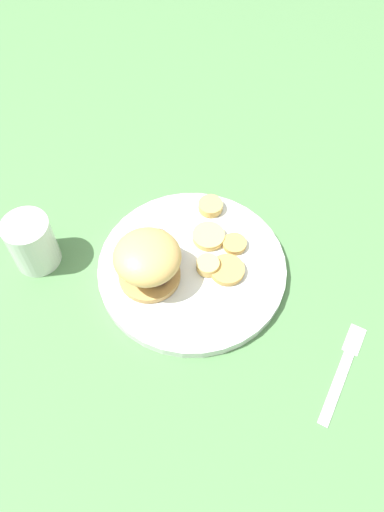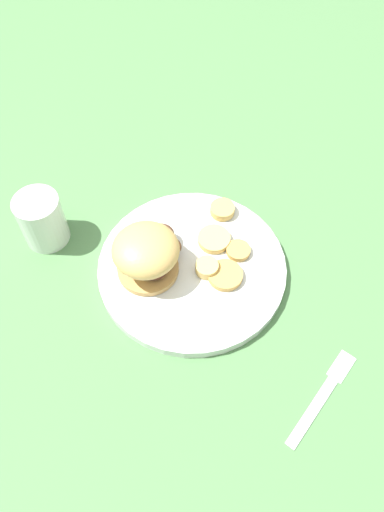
# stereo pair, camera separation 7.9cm
# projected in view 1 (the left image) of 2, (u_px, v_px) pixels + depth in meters

# --- Properties ---
(ground_plane) EXTENTS (4.00, 4.00, 0.00)m
(ground_plane) POSITION_uv_depth(u_px,v_px,m) (192.00, 271.00, 0.83)
(ground_plane) COLOR #4C7A47
(dinner_plate) EXTENTS (0.31, 0.31, 0.02)m
(dinner_plate) POSITION_uv_depth(u_px,v_px,m) (192.00, 267.00, 0.82)
(dinner_plate) COLOR silver
(dinner_plate) RESTS_ON ground_plane
(sandwich) EXTENTS (0.11, 0.13, 0.08)m
(sandwich) POSITION_uv_depth(u_px,v_px,m) (149.00, 259.00, 0.76)
(sandwich) COLOR tan
(sandwich) RESTS_ON dinner_plate
(potato_round_0) EXTENTS (0.04, 0.04, 0.01)m
(potato_round_0) POSITION_uv_depth(u_px,v_px,m) (210.00, 206.00, 0.87)
(potato_round_0) COLOR tan
(potato_round_0) RESTS_ON dinner_plate
(potato_round_1) EXTENTS (0.06, 0.06, 0.01)m
(potato_round_1) POSITION_uv_depth(u_px,v_px,m) (227.00, 270.00, 0.80)
(potato_round_1) COLOR tan
(potato_round_1) RESTS_ON dinner_plate
(potato_round_2) EXTENTS (0.04, 0.04, 0.02)m
(potato_round_2) POSITION_uv_depth(u_px,v_px,m) (208.00, 265.00, 0.80)
(potato_round_2) COLOR #DBB766
(potato_round_2) RESTS_ON dinner_plate
(potato_round_3) EXTENTS (0.05, 0.05, 0.01)m
(potato_round_3) POSITION_uv_depth(u_px,v_px,m) (207.00, 235.00, 0.83)
(potato_round_3) COLOR #DBB766
(potato_round_3) RESTS_ON dinner_plate
(potato_round_4) EXTENTS (0.04, 0.04, 0.01)m
(potato_round_4) POSITION_uv_depth(u_px,v_px,m) (234.00, 244.00, 0.83)
(potato_round_4) COLOR tan
(potato_round_4) RESTS_ON dinner_plate
(fork) EXTENTS (0.02, 0.17, 0.00)m
(fork) POSITION_uv_depth(u_px,v_px,m) (342.00, 371.00, 0.73)
(fork) COLOR silver
(fork) RESTS_ON ground_plane
(drinking_glass) EXTENTS (0.07, 0.07, 0.09)m
(drinking_glass) POSITION_uv_depth(u_px,v_px,m) (32.00, 243.00, 0.80)
(drinking_glass) COLOR silver
(drinking_glass) RESTS_ON ground_plane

